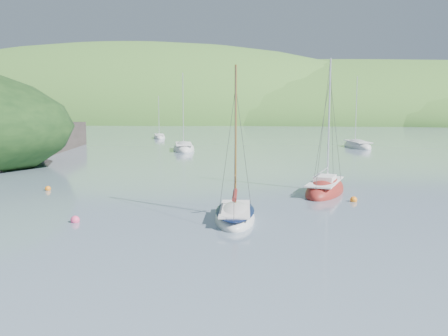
# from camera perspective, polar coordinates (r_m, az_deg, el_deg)

# --- Properties ---
(ground) EXTENTS (700.00, 700.00, 0.00)m
(ground) POSITION_cam_1_polar(r_m,az_deg,el_deg) (23.89, -6.57, -8.43)
(ground) COLOR slate
(ground) RESTS_ON ground
(shoreline_hills) EXTENTS (690.00, 135.00, 56.00)m
(shoreline_hills) POSITION_cam_1_polar(r_m,az_deg,el_deg) (195.33, 3.91, 5.59)
(shoreline_hills) COLOR #376928
(shoreline_hills) RESTS_ON ground
(daysailer_white) EXTENTS (2.81, 6.21, 9.25)m
(daysailer_white) POSITION_cam_1_polar(r_m,az_deg,el_deg) (28.14, 1.28, -5.48)
(daysailer_white) COLOR silver
(daysailer_white) RESTS_ON ground
(sloop_red) EXTENTS (4.03, 7.50, 10.55)m
(sloop_red) POSITION_cam_1_polar(r_m,az_deg,el_deg) (37.05, 11.46, -2.48)
(sloop_red) COLOR maroon
(sloop_red) RESTS_ON ground
(distant_sloop_a) EXTENTS (4.81, 8.50, 11.49)m
(distant_sloop_a) POSITION_cam_1_polar(r_m,az_deg,el_deg) (68.41, -4.62, 2.18)
(distant_sloop_a) COLOR silver
(distant_sloop_a) RESTS_ON ground
(distant_sloop_b) EXTENTS (4.67, 8.27, 11.16)m
(distant_sloop_b) POSITION_cam_1_polar(r_m,az_deg,el_deg) (75.04, 14.99, 2.41)
(distant_sloop_b) COLOR silver
(distant_sloop_b) RESTS_ON ground
(distant_sloop_c) EXTENTS (3.83, 6.23, 8.39)m
(distant_sloop_c) POSITION_cam_1_polar(r_m,az_deg,el_deg) (92.07, -7.40, 3.49)
(distant_sloop_c) COLOR silver
(distant_sloop_c) RESTS_ON ground
(mooring_buoys) EXTENTS (22.64, 9.63, 0.49)m
(mooring_buoys) POSITION_cam_1_polar(r_m,az_deg,el_deg) (32.15, -6.76, -4.06)
(mooring_buoys) COLOR #FA487B
(mooring_buoys) RESTS_ON ground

